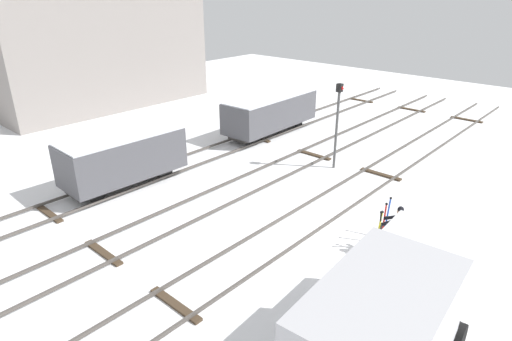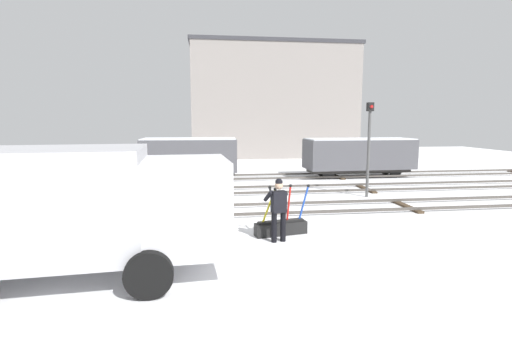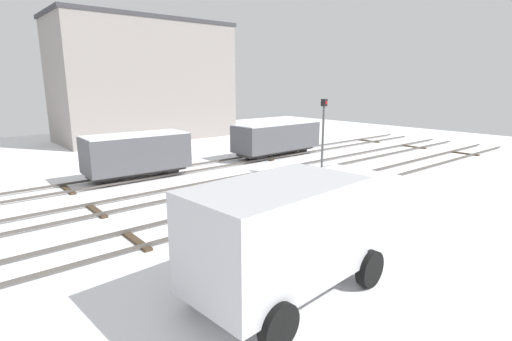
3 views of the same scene
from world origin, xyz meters
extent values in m
plane|color=white|center=(0.00, 0.00, 0.00)|extent=(60.00, 60.00, 0.00)
cube|color=#4C4742|center=(0.00, -0.72, 0.13)|extent=(44.00, 0.07, 0.10)
cube|color=#4C4742|center=(0.00, 0.72, 0.13)|extent=(44.00, 0.07, 0.10)
cube|color=#423323|center=(-5.87, 0.00, 0.04)|extent=(0.24, 1.94, 0.08)
cube|color=#423323|center=(5.87, 0.00, 0.04)|extent=(0.24, 1.94, 0.08)
cube|color=#423323|center=(17.60, 0.00, 0.04)|extent=(0.24, 1.94, 0.08)
cube|color=#4C4742|center=(0.00, 2.96, 0.13)|extent=(44.00, 0.07, 0.10)
cube|color=#4C4742|center=(0.00, 4.40, 0.13)|extent=(44.00, 0.07, 0.10)
cube|color=#423323|center=(-5.87, 3.68, 0.04)|extent=(0.24, 1.94, 0.08)
cube|color=#423323|center=(5.87, 3.68, 0.04)|extent=(0.24, 1.94, 0.08)
cube|color=#423323|center=(17.60, 3.68, 0.04)|extent=(0.24, 1.94, 0.08)
cube|color=#4C4742|center=(0.00, 6.89, 0.13)|extent=(44.00, 0.07, 0.10)
cube|color=#4C4742|center=(0.00, 8.33, 0.13)|extent=(44.00, 0.07, 0.10)
cube|color=#423323|center=(-5.87, 7.61, 0.04)|extent=(0.24, 1.94, 0.08)
cube|color=#423323|center=(5.87, 7.61, 0.04)|extent=(0.24, 1.94, 0.08)
cube|color=#423323|center=(17.60, 7.61, 0.04)|extent=(0.24, 1.94, 0.08)
cube|color=black|center=(0.52, -2.68, 0.18)|extent=(1.56, 0.66, 0.36)
cube|color=black|center=(0.52, -2.68, 0.39)|extent=(1.38, 0.48, 0.06)
cylinder|color=yellow|center=(0.15, -2.76, 0.85)|extent=(0.44, 0.15, 1.00)
sphere|color=black|center=(0.34, -2.72, 1.34)|extent=(0.09, 0.09, 0.09)
cylinder|color=black|center=(0.26, -2.74, 0.88)|extent=(0.22, 0.10, 1.05)
sphere|color=black|center=(0.18, -2.75, 1.40)|extent=(0.09, 0.09, 0.09)
cylinder|color=red|center=(0.76, -2.63, 0.88)|extent=(0.16, 0.09, 1.05)
sphere|color=black|center=(0.80, -2.62, 1.41)|extent=(0.09, 0.09, 0.09)
cylinder|color=#1E47B7|center=(1.22, -2.54, 0.87)|extent=(0.34, 0.12, 1.03)
sphere|color=black|center=(1.36, -2.51, 1.37)|extent=(0.09, 0.09, 0.09)
cylinder|color=black|center=(0.21, -3.32, 0.41)|extent=(0.15, 0.15, 0.81)
cylinder|color=black|center=(0.46, -3.27, 0.41)|extent=(0.15, 0.15, 0.81)
cube|color=black|center=(0.34, -3.29, 1.10)|extent=(0.42, 0.31, 0.58)
sphere|color=tan|center=(0.34, -3.29, 1.54)|extent=(0.22, 0.22, 0.22)
sphere|color=black|center=(0.34, -3.29, 1.63)|extent=(0.20, 0.20, 0.20)
cylinder|color=black|center=(0.09, -3.12, 1.23)|extent=(0.21, 0.52, 0.39)
cylinder|color=black|center=(0.49, -3.01, 1.19)|extent=(0.22, 0.55, 0.32)
cube|color=silver|center=(-2.07, -5.01, 1.50)|extent=(2.05, 2.23, 1.90)
cube|color=black|center=(-1.17, -4.94, 1.83)|extent=(0.17, 1.78, 0.76)
cube|color=#B2B2B7|center=(-4.81, -5.21, 1.63)|extent=(4.12, 2.49, 2.17)
cylinder|color=black|center=(-2.63, -6.17, 0.45)|extent=(0.92, 0.32, 0.90)
cylinder|color=black|center=(-2.79, -3.94, 0.45)|extent=(0.92, 0.32, 0.90)
cylinder|color=black|center=(-5.83, -6.41, 0.45)|extent=(0.92, 0.32, 0.90)
cylinder|color=black|center=(-5.99, -4.17, 0.45)|extent=(0.92, 0.32, 0.90)
cylinder|color=#4C4C4C|center=(5.20, 2.08, 1.81)|extent=(0.12, 0.12, 3.62)
cube|color=black|center=(5.20, 2.08, 3.80)|extent=(0.24, 0.24, 0.36)
sphere|color=red|center=(5.20, 1.95, 3.80)|extent=(0.14, 0.14, 0.14)
cube|color=gray|center=(4.40, 21.33, 4.80)|extent=(14.35, 6.64, 9.60)
cube|color=#38383D|center=(4.40, 21.33, 9.75)|extent=(14.63, 6.77, 0.30)
cube|color=#2D2B28|center=(-2.49, 7.61, 0.40)|extent=(4.82, 1.40, 0.20)
cube|color=#4C4C51|center=(-2.49, 7.61, 1.37)|extent=(5.09, 2.25, 1.73)
cube|color=silver|center=(-2.49, 7.61, 2.26)|extent=(4.99, 2.16, 0.06)
cylinder|color=black|center=(-4.14, 7.07, 0.35)|extent=(0.70, 0.12, 0.70)
cylinder|color=black|center=(-4.11, 8.23, 0.35)|extent=(0.70, 0.12, 0.70)
cylinder|color=black|center=(-0.87, 6.98, 0.35)|extent=(0.70, 0.12, 0.70)
cylinder|color=black|center=(-0.83, 8.14, 0.35)|extent=(0.70, 0.12, 0.70)
cube|color=#2D2B28|center=(7.10, 7.61, 0.40)|extent=(5.87, 1.44, 0.20)
cube|color=#4C4C51|center=(7.10, 7.61, 1.33)|extent=(6.20, 2.29, 1.66)
cube|color=silver|center=(7.10, 7.61, 2.19)|extent=(6.08, 2.20, 0.06)
cylinder|color=black|center=(5.13, 6.97, 0.35)|extent=(0.70, 0.12, 0.70)
cylinder|color=black|center=(5.09, 8.13, 0.35)|extent=(0.70, 0.12, 0.70)
cylinder|color=black|center=(9.12, 7.08, 0.35)|extent=(0.70, 0.12, 0.70)
cylinder|color=black|center=(9.08, 8.24, 0.35)|extent=(0.70, 0.12, 0.70)
ellipsoid|color=#514C47|center=(2.79, 19.10, 9.96)|extent=(0.27, 0.26, 0.11)
sphere|color=#514C47|center=(2.71, 19.17, 10.00)|extent=(0.07, 0.07, 0.07)
ellipsoid|color=#514C47|center=(10.81, 18.99, 9.96)|extent=(0.28, 0.20, 0.11)
sphere|color=#514C47|center=(10.91, 18.95, 10.00)|extent=(0.07, 0.07, 0.07)
camera|label=1|loc=(-11.30, -7.79, 7.92)|focal=30.32mm
camera|label=2|loc=(-1.52, -12.91, 3.26)|focal=26.30mm
camera|label=3|loc=(-10.19, -10.98, 4.79)|focal=27.25mm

